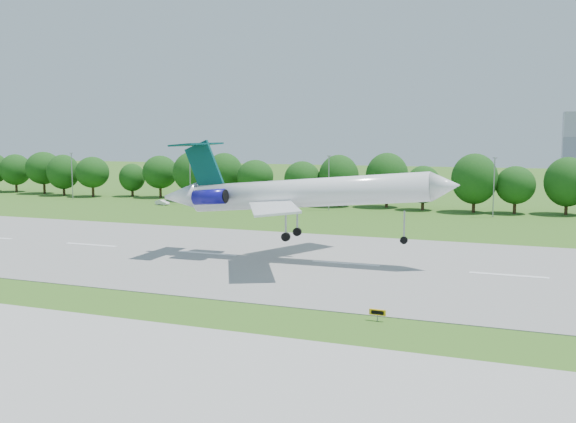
# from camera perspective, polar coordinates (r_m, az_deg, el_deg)

# --- Properties ---
(ground) EXTENTS (600.00, 600.00, 0.00)m
(ground) POSITION_cam_1_polar(r_m,az_deg,el_deg) (60.59, -1.36, -9.06)
(ground) COLOR #34641A
(ground) RESTS_ON ground
(runway) EXTENTS (400.00, 45.00, 0.08)m
(runway) POSITION_cam_1_polar(r_m,az_deg,el_deg) (83.62, 5.14, -4.64)
(runway) COLOR gray
(runway) RESTS_ON ground
(taxiway) EXTENTS (400.00, 23.00, 0.08)m
(taxiway) POSITION_cam_1_polar(r_m,az_deg,el_deg) (45.28, -10.30, -14.67)
(taxiway) COLOR #ADADA8
(taxiway) RESTS_ON ground
(tree_line) EXTENTS (288.40, 8.40, 10.40)m
(tree_line) POSITION_cam_1_polar(r_m,az_deg,el_deg) (147.98, 12.23, 2.58)
(tree_line) COLOR #382314
(tree_line) RESTS_ON ground
(light_poles) EXTENTS (175.90, 0.25, 12.19)m
(light_poles) POSITION_cam_1_polar(r_m,az_deg,el_deg) (138.54, 10.58, 2.41)
(light_poles) COLOR gray
(light_poles) RESTS_ON ground
(airliner) EXTENTS (40.79, 29.66, 13.06)m
(airliner) POSITION_cam_1_polar(r_m,az_deg,el_deg) (84.54, 0.40, 1.70)
(airliner) COLOR white
(airliner) RESTS_ON ground
(taxi_sign_centre) EXTENTS (1.52, 0.25, 1.06)m
(taxi_sign_centre) POSITION_cam_1_polar(r_m,az_deg,el_deg) (58.56, 7.97, -8.88)
(taxi_sign_centre) COLOR gray
(taxi_sign_centre) RESTS_ON ground
(service_vehicle_a) EXTENTS (3.95, 2.07, 1.24)m
(service_vehicle_a) POSITION_cam_1_polar(r_m,az_deg,el_deg) (156.92, -11.12, 0.79)
(service_vehicle_a) COLOR silver
(service_vehicle_a) RESTS_ON ground
(service_vehicle_b) EXTENTS (3.50, 1.47, 1.18)m
(service_vehicle_b) POSITION_cam_1_polar(r_m,az_deg,el_deg) (144.61, -5.49, 0.38)
(service_vehicle_b) COLOR white
(service_vehicle_b) RESTS_ON ground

